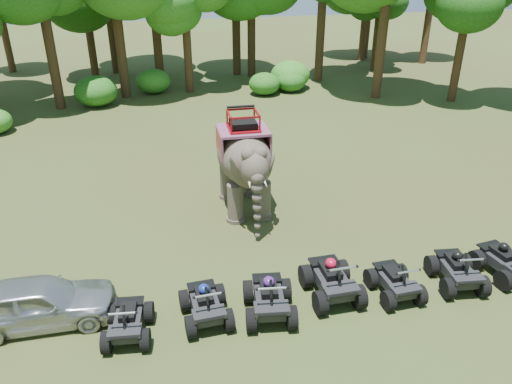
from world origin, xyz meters
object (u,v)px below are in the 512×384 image
(parked_car, at_px, (39,302))
(atv_4, at_px, (396,277))
(atv_6, at_px, (506,257))
(atv_0, at_px, (127,317))
(atv_3, at_px, (332,275))
(atv_1, at_px, (205,300))
(elephant, at_px, (244,161))
(atv_5, at_px, (458,266))
(atv_2, at_px, (269,294))

(parked_car, relative_size, atv_4, 2.41)
(parked_car, distance_m, atv_6, 13.06)
(parked_car, bearing_deg, atv_0, -114.03)
(atv_3, bearing_deg, parked_car, 174.42)
(atv_1, bearing_deg, elephant, 66.01)
(atv_3, xyz_separation_m, atv_5, (3.69, -0.32, -0.06))
(atv_0, xyz_separation_m, atv_5, (9.20, 0.00, 0.05))
(atv_1, height_order, atv_3, atv_3)
(atv_3, height_order, atv_6, atv_3)
(atv_5, height_order, atv_6, atv_5)
(atv_0, bearing_deg, atv_6, 7.81)
(atv_3, height_order, atv_4, atv_3)
(elephant, distance_m, atv_4, 6.86)
(atv_4, distance_m, atv_5, 1.95)
(elephant, xyz_separation_m, atv_5, (4.95, -5.99, -1.24))
(atv_0, relative_size, atv_5, 0.92)
(elephant, height_order, atv_0, elephant)
(parked_car, distance_m, atv_2, 5.92)
(atv_1, height_order, atv_6, atv_6)
(atv_0, bearing_deg, atv_2, 7.16)
(atv_2, distance_m, atv_6, 7.20)
(elephant, xyz_separation_m, atv_0, (-4.25, -6.00, -1.29))
(atv_0, relative_size, atv_4, 0.99)
(atv_2, xyz_separation_m, atv_3, (1.88, 0.33, 0.03))
(atv_5, bearing_deg, elephant, 137.05)
(atv_4, xyz_separation_m, atv_5, (1.95, 0.04, 0.04))
(parked_car, distance_m, atv_4, 9.51)
(atv_2, bearing_deg, atv_4, 8.08)
(atv_4, height_order, atv_5, atv_5)
(atv_5, xyz_separation_m, atv_6, (1.63, 0.09, -0.00))
(atv_1, xyz_separation_m, atv_2, (1.66, -0.18, 0.05))
(atv_5, bearing_deg, atv_0, -172.49)
(atv_1, relative_size, atv_4, 1.04)
(elephant, relative_size, atv_6, 2.63)
(elephant, bearing_deg, atv_4, -61.81)
(atv_0, bearing_deg, atv_3, 10.67)
(elephant, height_order, parked_car, elephant)
(atv_3, relative_size, atv_6, 1.10)
(elephant, height_order, atv_5, elephant)
(atv_0, relative_size, atv_1, 0.95)
(parked_car, bearing_deg, atv_5, -94.08)
(atv_0, bearing_deg, atv_4, 7.06)
(elephant, bearing_deg, atv_2, -94.09)
(parked_car, height_order, atv_4, parked_car)
(atv_5, bearing_deg, parked_car, -177.66)
(atv_3, bearing_deg, atv_1, -177.81)
(atv_0, height_order, atv_3, atv_3)
(atv_5, bearing_deg, atv_1, -173.80)
(atv_0, distance_m, atv_1, 1.98)
(elephant, distance_m, parked_car, 8.23)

